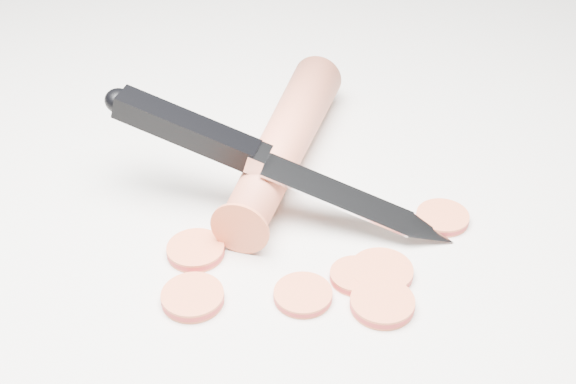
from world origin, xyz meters
name	(u,v)px	position (x,y,z in m)	size (l,w,h in m)	color
ground	(304,238)	(0.00, 0.00, 0.00)	(2.40, 2.40, 0.00)	beige
carrot	(284,143)	(0.02, 0.08, 0.02)	(0.03, 0.03, 0.19)	#CF5E40
carrot_slice_0	(193,297)	(-0.08, -0.02, 0.00)	(0.04, 0.04, 0.01)	#D75932
carrot_slice_1	(355,276)	(0.01, -0.05, 0.00)	(0.03, 0.03, 0.01)	#D75932
carrot_slice_2	(303,295)	(-0.02, -0.05, 0.00)	(0.03, 0.03, 0.01)	#D75932
carrot_slice_3	(381,272)	(0.03, -0.05, 0.00)	(0.04, 0.04, 0.01)	#D75932
carrot_slice_4	(443,218)	(0.09, -0.02, 0.00)	(0.03, 0.03, 0.01)	#D75932
carrot_slice_5	(196,250)	(-0.07, 0.01, 0.00)	(0.03, 0.03, 0.01)	#D75932
carrot_slice_6	(382,303)	(0.01, -0.07, 0.00)	(0.04, 0.04, 0.01)	#D75932
kitchen_knife	(278,163)	(0.00, 0.03, 0.04)	(0.19, 0.17, 0.07)	silver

